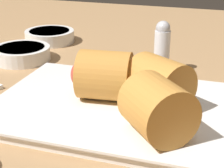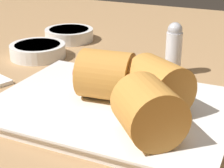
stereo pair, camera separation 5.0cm
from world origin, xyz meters
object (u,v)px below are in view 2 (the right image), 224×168
Objects in this scene: serving_plate at (112,108)px; dipping_bowl_far at (69,34)px; dipping_bowl_near at (38,50)px; salt_shaker at (174,48)px.

serving_plate is 34.43cm from dipping_bowl_far.
dipping_bowl_near is 24.72cm from salt_shaker.
dipping_bowl_far is (-0.51, 11.90, 0.00)cm from dipping_bowl_near.
salt_shaker is at bearing -21.39° from dipping_bowl_far.
salt_shaker is at bearing 79.81° from serving_plate.
serving_plate is 17.34cm from salt_shaker.
dipping_bowl_far reaches higher than serving_plate.
dipping_bowl_near is 11.91cm from dipping_bowl_far.
serving_plate is at bearing -34.26° from dipping_bowl_near.
dipping_bowl_far is at bearing 129.64° from serving_plate.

